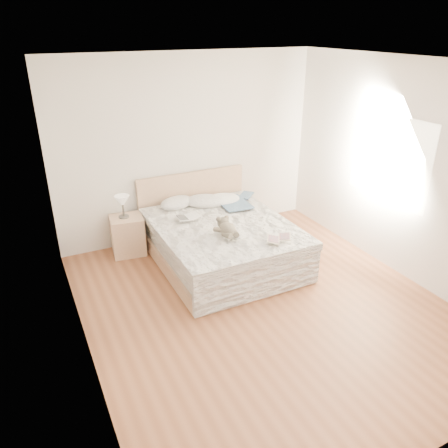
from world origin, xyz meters
The scene contains 16 objects.
floor centered at (0.00, 0.00, 0.00)m, with size 4.00×4.50×0.00m, color brown.
ceiling centered at (0.00, 0.00, 2.70)m, with size 4.00×4.50×0.00m, color white.
wall_back centered at (0.00, 2.25, 1.35)m, with size 4.00×0.02×2.70m, color silver.
wall_left centered at (-2.00, 0.00, 1.35)m, with size 0.02×4.50×2.70m, color silver.
wall_right centered at (2.00, 0.00, 1.35)m, with size 0.02×4.50×2.70m, color silver.
window centered at (1.99, 0.30, 1.45)m, with size 0.02×1.30×1.10m, color white.
bed centered at (0.00, 1.19, 0.31)m, with size 1.72×2.14×1.00m.
nightstand centered at (-1.09, 1.97, 0.28)m, with size 0.45×0.40×0.56m, color tan.
table_lamp centered at (-1.11, 1.99, 0.79)m, with size 0.23×0.23×0.32m.
pillow_left centered at (-0.32, 1.98, 0.64)m, with size 0.54×0.38×0.16m, color white.
pillow_middle centered at (0.07, 1.86, 0.64)m, with size 0.59×0.41×0.18m, color silver.
pillow_right centered at (0.33, 1.80, 0.64)m, with size 0.54×0.38×0.16m, color white.
blouse centered at (0.43, 1.64, 0.63)m, with size 0.64×0.68×0.03m, color #3B5776, non-canonical shape.
photo_book centered at (-0.37, 1.44, 0.63)m, with size 0.33×0.23×0.02m, color white.
childrens_book centered at (0.39, 0.35, 0.63)m, with size 0.33×0.22×0.02m, color beige.
teddy_bear centered at (-0.13, 0.71, 0.65)m, with size 0.25×0.35×0.19m, color #6A614F, non-canonical shape.
Camera 1 is at (-2.31, -3.63, 3.04)m, focal length 35.00 mm.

